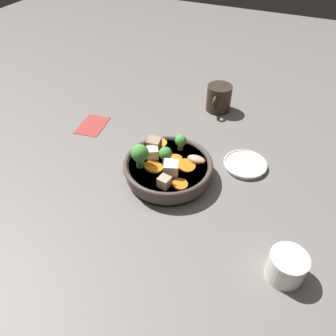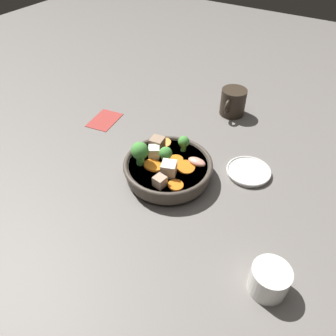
# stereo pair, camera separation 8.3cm
# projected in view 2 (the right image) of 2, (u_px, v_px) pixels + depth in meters

# --- Properties ---
(ground_plane) EXTENTS (3.00, 3.00, 0.00)m
(ground_plane) POSITION_uv_depth(u_px,v_px,m) (168.00, 177.00, 0.85)
(ground_plane) COLOR slate
(stirfry_bowl) EXTENTS (0.23, 0.23, 0.11)m
(stirfry_bowl) POSITION_uv_depth(u_px,v_px,m) (167.00, 167.00, 0.83)
(stirfry_bowl) COLOR #51473D
(stirfry_bowl) RESTS_ON ground_plane
(side_saucer) EXTENTS (0.12, 0.12, 0.01)m
(side_saucer) POSITION_uv_depth(u_px,v_px,m) (249.00, 171.00, 0.86)
(side_saucer) COLOR white
(side_saucer) RESTS_ON ground_plane
(tea_cup) EXTENTS (0.07, 0.07, 0.06)m
(tea_cup) POSITION_uv_depth(u_px,v_px,m) (269.00, 280.00, 0.60)
(tea_cup) COLOR white
(tea_cup) RESTS_ON ground_plane
(dark_mug) EXTENTS (0.10, 0.08, 0.09)m
(dark_mug) POSITION_uv_depth(u_px,v_px,m) (233.00, 102.00, 1.05)
(dark_mug) COLOR #33281E
(dark_mug) RESTS_ON ground_plane
(napkin) EXTENTS (0.12, 0.09, 0.00)m
(napkin) POSITION_uv_depth(u_px,v_px,m) (105.00, 120.00, 1.05)
(napkin) COLOR #A33833
(napkin) RESTS_ON ground_plane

